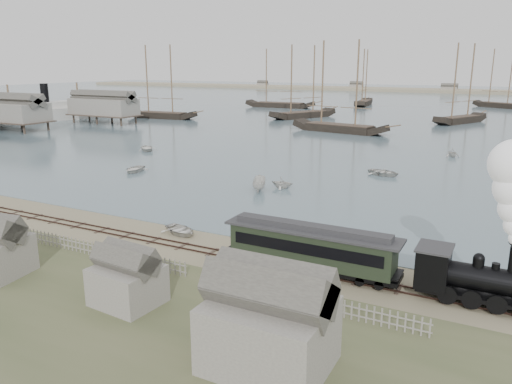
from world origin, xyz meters
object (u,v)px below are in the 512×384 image
at_px(passenger_coach, 311,246).
at_px(beached_dinghy, 180,230).
at_px(steamship, 45,102).
at_px(locomotive, 501,237).

relative_size(passenger_coach, beached_dinghy, 3.50).
xyz_separation_m(passenger_coach, beached_dinghy, (-13.49, 2.53, -1.63)).
distance_m(passenger_coach, steamship, 116.98).
xyz_separation_m(locomotive, steamship, (-111.78, 61.38, 0.20)).
bearing_deg(steamship, passenger_coach, -105.93).
height_order(locomotive, passenger_coach, locomotive).
height_order(beached_dinghy, steamship, steamship).
distance_m(passenger_coach, beached_dinghy, 13.82).
bearing_deg(passenger_coach, locomotive, 0.00).
bearing_deg(beached_dinghy, steamship, 76.66).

